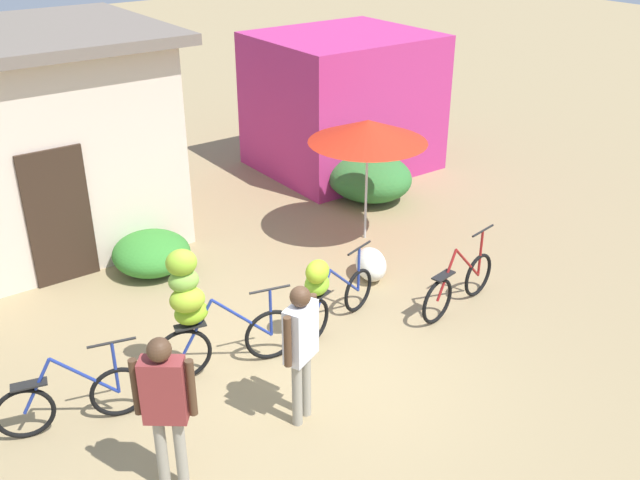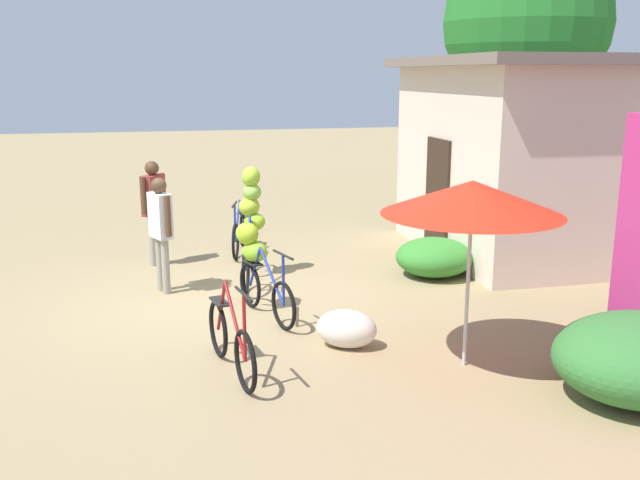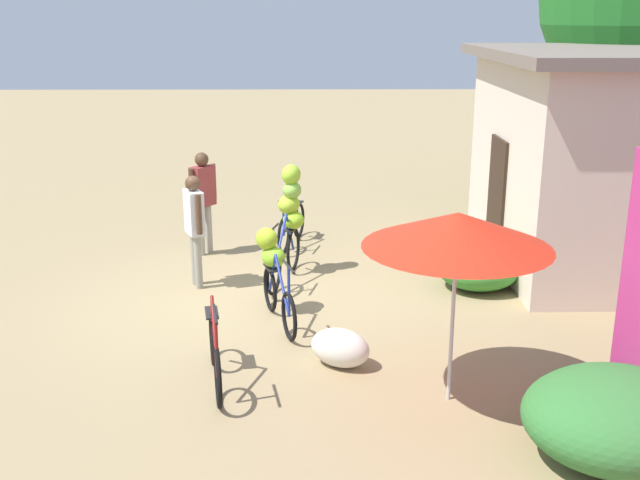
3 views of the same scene
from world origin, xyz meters
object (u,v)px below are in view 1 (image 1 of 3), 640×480
building_low (17,141)px  bicycle_by_shop (459,285)px  shop_pink (343,102)px  bicycle_leftmost (73,400)px  person_bystander (301,341)px  bicycle_near_pile (199,306)px  bicycle_center_loaded (326,289)px  person_vendor (165,400)px  produce_sack (371,264)px  market_umbrella (368,131)px

building_low → bicycle_by_shop: 7.00m
shop_pink → bicycle_leftmost: shop_pink is taller
bicycle_by_shop → person_bystander: person_bystander is taller
bicycle_near_pile → bicycle_center_loaded: bicycle_near_pile is taller
bicycle_leftmost → shop_pink: bearing=33.1°
bicycle_by_shop → person_bystander: size_ratio=0.97×
person_bystander → bicycle_by_shop: bearing=11.8°
bicycle_center_loaded → person_vendor: 3.04m
produce_sack → bicycle_center_loaded: bearing=-150.6°
shop_pink → bicycle_leftmost: size_ratio=2.08×
building_low → produce_sack: bearing=-49.4°
market_umbrella → bicycle_center_loaded: market_umbrella is taller
building_low → person_vendor: bearing=-95.0°
bicycle_center_loaded → building_low: bearing=113.6°
bicycle_near_pile → person_bystander: bearing=-70.4°
building_low → bicycle_near_pile: building_low is taller
market_umbrella → person_vendor: bearing=-147.5°
bicycle_center_loaded → bicycle_by_shop: (1.83, -0.55, -0.31)m
person_vendor → bicycle_by_shop: bearing=8.9°
bicycle_leftmost → building_low: bearing=78.2°
building_low → bicycle_leftmost: size_ratio=3.02×
shop_pink → bicycle_by_shop: shop_pink is taller
building_low → produce_sack: size_ratio=6.62×
shop_pink → bicycle_by_shop: bearing=-111.9°
shop_pink → person_bystander: (-5.20, -6.02, -0.32)m
bicycle_by_shop → produce_sack: size_ratio=2.27×
shop_pink → bicycle_near_pile: (-5.67, -4.69, -0.40)m
bicycle_by_shop → person_vendor: 4.68m
building_low → shop_pink: size_ratio=1.45×
market_umbrella → person_bystander: market_umbrella is taller
building_low → person_bystander: building_low is taller
shop_pink → bicycle_near_pile: size_ratio=1.87×
market_umbrella → bicycle_leftmost: market_umbrella is taller
bicycle_center_loaded → produce_sack: bearing=29.4°
market_umbrella → person_bystander: (-3.40, -3.07, -0.81)m
building_low → bicycle_near_pile: bearing=-83.9°
shop_pink → person_vendor: 9.11m
produce_sack → building_low: bearing=130.6°
shop_pink → produce_sack: 4.92m
bicycle_center_loaded → bicycle_by_shop: size_ratio=0.97×
bicycle_leftmost → bicycle_center_loaded: bicycle_center_loaded is taller
shop_pink → building_low: bearing=178.4°
bicycle_by_shop → market_umbrella: bearing=81.4°
building_low → person_vendor: building_low is taller
shop_pink → bicycle_leftmost: 8.66m
produce_sack → bicycle_leftmost: bearing=-172.0°
bicycle_by_shop → bicycle_leftmost: bearing=172.1°
bicycle_leftmost → bicycle_by_shop: 5.09m
produce_sack → person_bystander: size_ratio=0.43×
market_umbrella → bicycle_by_shop: market_umbrella is taller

